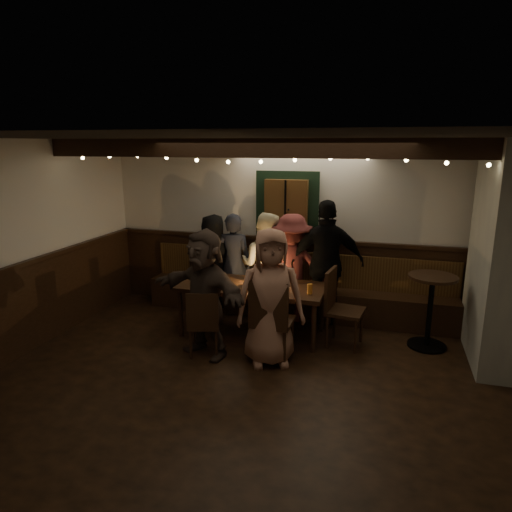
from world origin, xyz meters
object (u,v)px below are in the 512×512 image
(dining_table, at_px, (252,289))
(person_c, at_px, (265,266))
(person_b, at_px, (234,263))
(person_a, at_px, (213,263))
(chair_near_left, at_px, (203,320))
(person_g, at_px, (270,298))
(person_e, at_px, (327,263))
(chair_end, at_px, (338,303))
(high_top, at_px, (431,302))
(person_d, at_px, (291,268))
(chair_near_right, at_px, (271,316))
(person_f, at_px, (205,293))

(dining_table, distance_m, person_c, 0.68)
(person_b, bearing_deg, person_a, -3.51)
(chair_near_left, relative_size, person_g, 0.52)
(person_b, distance_m, person_e, 1.44)
(person_a, height_order, person_b, person_b)
(chair_end, relative_size, high_top, 1.05)
(person_c, relative_size, person_d, 1.00)
(person_b, distance_m, person_d, 0.93)
(dining_table, distance_m, person_a, 1.13)
(person_a, xyz_separation_m, person_d, (1.24, -0.10, 0.04))
(person_c, bearing_deg, person_d, -175.35)
(chair_near_left, height_order, high_top, high_top)
(person_d, bearing_deg, chair_near_right, 71.53)
(person_b, bearing_deg, chair_near_left, 90.78)
(person_a, bearing_deg, chair_near_right, 120.66)
(person_d, xyz_separation_m, person_e, (0.51, 0.01, 0.11))
(person_e, bearing_deg, chair_near_right, 55.67)
(chair_near_right, bearing_deg, person_a, 130.94)
(person_c, distance_m, person_d, 0.39)
(high_top, distance_m, person_f, 2.83)
(person_g, bearing_deg, chair_end, 24.13)
(person_f, relative_size, person_g, 0.97)
(dining_table, bearing_deg, person_a, 138.37)
(chair_end, distance_m, person_g, 1.06)
(chair_end, height_order, high_top, chair_end)
(high_top, distance_m, person_b, 2.85)
(dining_table, relative_size, person_c, 1.23)
(dining_table, relative_size, chair_near_right, 1.88)
(person_a, bearing_deg, person_f, 97.31)
(person_e, height_order, person_g, person_e)
(high_top, xyz_separation_m, person_d, (-1.88, 0.41, 0.19))
(person_d, height_order, person_g, person_g)
(chair_near_right, xyz_separation_m, person_f, (-0.82, 0.00, 0.20))
(person_a, distance_m, person_b, 0.32)
(person_g, bearing_deg, person_d, 69.58)
(high_top, height_order, person_b, person_b)
(person_e, bearing_deg, person_f, 31.15)
(dining_table, distance_m, person_b, 0.92)
(person_a, height_order, person_g, person_g)
(dining_table, xyz_separation_m, chair_near_left, (-0.36, -0.83, -0.16))
(person_g, bearing_deg, high_top, 5.89)
(person_d, xyz_separation_m, person_f, (-0.77, -1.39, -0.00))
(chair_end, bearing_deg, high_top, 11.93)
(chair_near_right, height_order, high_top, chair_near_right)
(person_c, distance_m, person_g, 1.48)
(dining_table, height_order, person_e, person_e)
(chair_near_right, bearing_deg, chair_near_left, -174.71)
(chair_end, xyz_separation_m, person_b, (-1.67, 0.76, 0.21))
(person_b, relative_size, person_c, 0.97)
(high_top, distance_m, person_g, 2.09)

